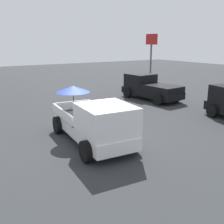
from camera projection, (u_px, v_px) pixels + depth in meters
The scene contains 4 objects.
ground_plane at pixel (92, 141), 11.39m from camera, with size 80.00×80.00×0.00m, color #2D3033.
pickup_truck_main at pixel (95, 122), 10.76m from camera, with size 5.18×2.57×2.32m.
pickup_truck_red at pixel (149, 88), 19.60m from camera, with size 4.94×2.49×1.80m.
motel_sign at pixel (151, 51), 23.16m from camera, with size 1.40×0.16×4.84m.
Camera 1 is at (9.49, -4.97, 4.17)m, focal length 42.19 mm.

